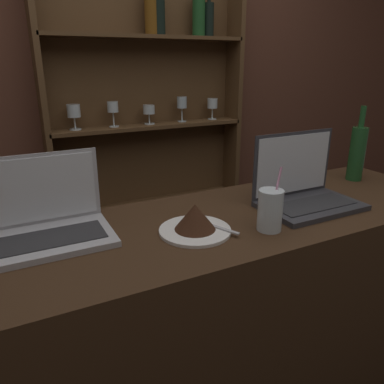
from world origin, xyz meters
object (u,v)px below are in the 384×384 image
Objects in this scene: laptop_far at (304,189)px; water_glass at (270,210)px; cake_plate at (195,221)px; laptop_near at (49,221)px; wine_bottle_green at (357,152)px.

water_glass is (-0.24, -0.12, 0.01)m from laptop_far.
water_glass is at bearing -22.34° from cake_plate.
laptop_near is 0.86m from laptop_far.
water_glass is at bearing -22.44° from laptop_near.
laptop_near is 1.26m from wine_bottle_green.
laptop_far is (0.85, -0.13, 0.01)m from laptop_near.
cake_plate is at bearing -22.49° from laptop_near.
water_glass is 0.70m from wine_bottle_green.
laptop_far reaches higher than laptop_near.
cake_plate is 0.69× the size of wine_bottle_green.
cake_plate is 1.11× the size of water_glass.
laptop_far is 1.78× the size of water_glass.
water_glass reaches higher than cake_plate.
wine_bottle_green is at bearing 17.69° from laptop_far.
wine_bottle_green is at bearing 20.81° from water_glass.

